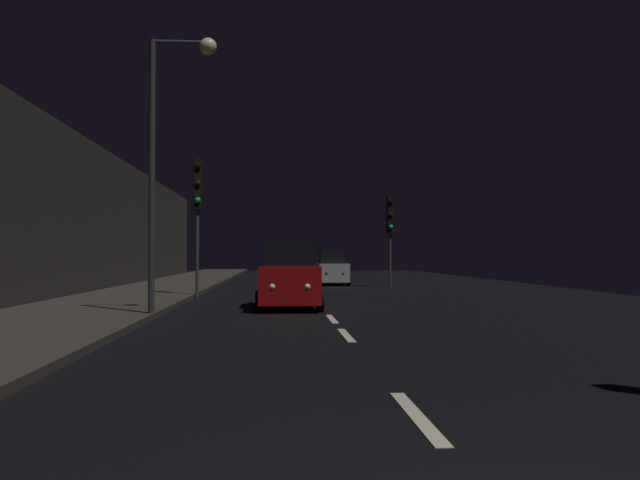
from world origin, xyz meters
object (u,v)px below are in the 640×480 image
traffic_light_far_left (198,196)px  streetlamp_overhead (170,131)px  car_approaching_headlights (289,277)px  car_distant_taillights (332,269)px  traffic_light_far_right (390,221)px

traffic_light_far_left → streetlamp_overhead: (0.26, -8.04, 0.92)m
car_approaching_headlights → car_distant_taillights: car_approaching_headlights is taller
traffic_light_far_left → car_approaching_headlights: 6.51m
streetlamp_overhead → car_approaching_headlights: (3.06, 3.23, -3.79)m
car_approaching_headlights → traffic_light_far_right: bearing=157.6°
streetlamp_overhead → car_distant_taillights: bearing=73.2°
streetlamp_overhead → car_distant_taillights: size_ratio=1.90×
traffic_light_far_right → car_distant_taillights: size_ratio=1.23×
car_approaching_headlights → traffic_light_far_left: bearing=-145.4°
car_distant_taillights → car_approaching_headlights: bearing=170.5°
car_approaching_headlights → car_distant_taillights: bearing=170.5°
car_distant_taillights → traffic_light_far_left: bearing=151.3°
traffic_light_far_right → car_distant_taillights: bearing=-138.7°
streetlamp_overhead → car_approaching_headlights: bearing=46.5°
traffic_light_far_right → car_approaching_headlights: 14.27m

